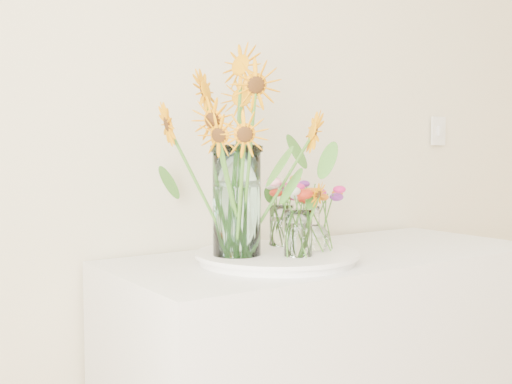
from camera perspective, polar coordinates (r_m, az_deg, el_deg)
tray at (r=1.85m, az=1.88°, el=-5.90°), size 0.45×0.45×0.02m
mason_jar at (r=1.78m, az=-1.73°, el=-0.81°), size 0.15×0.15×0.31m
sunflower_bouquet at (r=1.78m, az=-1.74°, el=3.57°), size 0.86×0.86×0.59m
small_vase_a at (r=1.78m, az=3.76°, el=-3.73°), size 0.09×0.09×0.13m
wildflower_posy_a at (r=1.78m, az=3.77°, el=-2.29°), size 0.19×0.19×0.22m
small_vase_b at (r=1.90m, az=5.18°, el=-3.26°), size 0.12×0.12×0.13m
wildflower_posy_b at (r=1.89m, az=5.18°, el=-1.91°), size 0.22×0.22×0.22m
small_vase_c at (r=1.97m, az=2.29°, el=-3.05°), size 0.10×0.10×0.13m
wildflower_posy_c at (r=1.96m, az=2.29°, el=-1.74°), size 0.17×0.17×0.22m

